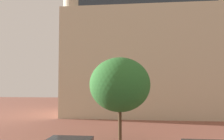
{
  "coord_description": "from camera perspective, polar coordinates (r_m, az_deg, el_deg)",
  "views": [
    {
      "loc": [
        1.37,
        -1.97,
        4.45
      ],
      "look_at": [
        -0.09,
        11.29,
        5.21
      ],
      "focal_mm": 37.4,
      "sensor_mm": 36.0,
      "label": 1
    }
  ],
  "objects": [
    {
      "name": "tree_curb_far",
      "position": [
        17.84,
        1.93,
        -3.59
      ],
      "size": [
        4.63,
        4.63,
        6.44
      ],
      "color": "#4C3823",
      "rests_on": "ground_plane"
    },
    {
      "name": "landmark_building",
      "position": [
        34.32,
        7.96,
        4.83
      ],
      "size": [
        22.5,
        11.08,
        34.26
      ],
      "color": "beige",
      "rests_on": "ground_plane"
    }
  ]
}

